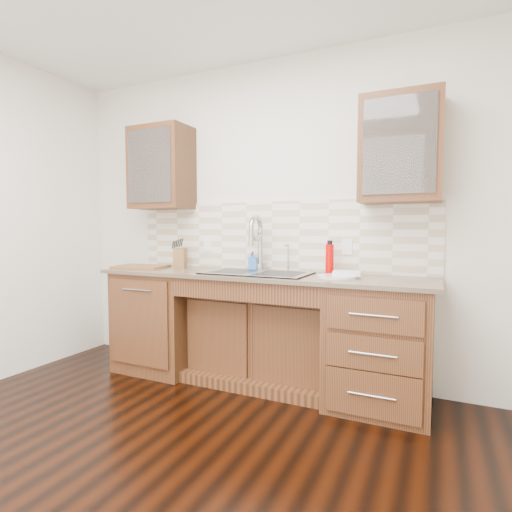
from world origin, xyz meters
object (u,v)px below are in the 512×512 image
at_px(knife_block, 180,258).
at_px(cutting_board, 141,267).
at_px(water_bottle, 330,259).
at_px(soap_bottle, 253,261).
at_px(plate, 337,276).

xyz_separation_m(knife_block, cutting_board, (-0.29, -0.20, -0.08)).
xyz_separation_m(water_bottle, knife_block, (-1.41, 0.00, -0.03)).
bearing_deg(water_bottle, soap_bottle, 177.28).
bearing_deg(knife_block, plate, -30.87).
bearing_deg(water_bottle, plate, -60.67).
bearing_deg(plate, knife_block, 173.11).
height_order(soap_bottle, knife_block, knife_block).
distance_m(water_bottle, cutting_board, 1.72).
relative_size(soap_bottle, cutting_board, 0.37).
bearing_deg(knife_block, soap_bottle, -21.61).
height_order(plate, cutting_board, cutting_board).
relative_size(plate, knife_block, 1.62).
xyz_separation_m(plate, cutting_board, (-1.80, -0.01, 0.00)).
relative_size(water_bottle, knife_block, 1.34).
distance_m(knife_block, cutting_board, 0.36).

